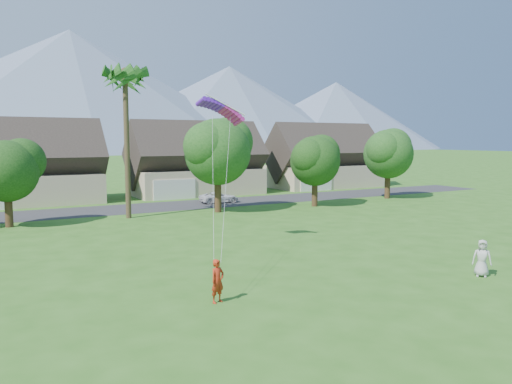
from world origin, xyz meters
TOP-DOWN VIEW (x-y plane):
  - ground at (0.00, 0.00)m, footprint 500.00×500.00m
  - street at (0.00, 34.00)m, footprint 90.00×7.00m
  - kite_flyer at (-4.55, 4.98)m, footprint 0.75×0.61m
  - watcher at (8.19, 2.37)m, footprint 1.00×1.03m
  - parked_car at (8.88, 34.00)m, footprint 4.18×2.11m
  - mountain_ridge at (10.40, 260.00)m, footprint 540.00×240.00m
  - houses_row at (0.49, 42.99)m, footprint 72.75×8.19m
  - tree_row at (-1.14, 27.92)m, footprint 62.27×6.67m
  - fan_palm at (-2.00, 28.50)m, footprint 3.00×3.00m
  - parafoil_kite at (0.04, 14.32)m, footprint 2.92×1.11m

SIDE VIEW (x-z plane):
  - ground at x=0.00m, z-range 0.00..0.00m
  - street at x=0.00m, z-range 0.00..0.01m
  - parked_car at x=8.88m, z-range 0.00..1.14m
  - kite_flyer at x=-4.55m, z-range 0.00..1.78m
  - watcher at x=8.19m, z-range 0.00..1.79m
  - houses_row at x=0.49m, z-range -0.99..7.87m
  - tree_row at x=-1.14m, z-range 0.66..9.11m
  - parafoil_kite at x=0.04m, z-range 8.16..8.66m
  - fan_palm at x=-2.00m, z-range 4.90..18.70m
  - mountain_ridge at x=10.40m, z-range -5.93..64.07m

